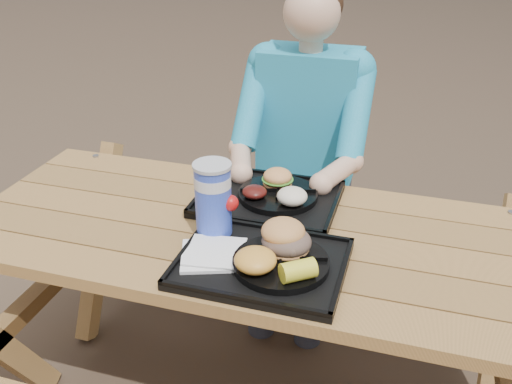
# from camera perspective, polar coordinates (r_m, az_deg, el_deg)

# --- Properties ---
(picnic_table) EXTENTS (1.80, 1.49, 0.75)m
(picnic_table) POSITION_cam_1_polar(r_m,az_deg,el_deg) (1.95, 0.00, -13.24)
(picnic_table) COLOR #999999
(picnic_table) RESTS_ON ground
(tray_near) EXTENTS (0.45, 0.35, 0.02)m
(tray_near) POSITION_cam_1_polar(r_m,az_deg,el_deg) (1.56, 0.57, -7.27)
(tray_near) COLOR black
(tray_near) RESTS_ON picnic_table
(tray_far) EXTENTS (0.45, 0.35, 0.02)m
(tray_far) POSITION_cam_1_polar(r_m,az_deg,el_deg) (1.87, 1.24, -0.80)
(tray_far) COLOR black
(tray_far) RESTS_ON picnic_table
(plate_near) EXTENTS (0.26, 0.26, 0.02)m
(plate_near) POSITION_cam_1_polar(r_m,az_deg,el_deg) (1.53, 2.51, -7.10)
(plate_near) COLOR black
(plate_near) RESTS_ON tray_near
(plate_far) EXTENTS (0.26, 0.26, 0.02)m
(plate_far) POSITION_cam_1_polar(r_m,az_deg,el_deg) (1.86, 2.22, -0.25)
(plate_far) COLOR black
(plate_far) RESTS_ON tray_far
(napkin_stack) EXTENTS (0.20, 0.20, 0.02)m
(napkin_stack) POSITION_cam_1_polar(r_m,az_deg,el_deg) (1.57, -4.57, -6.22)
(napkin_stack) COLOR white
(napkin_stack) RESTS_ON tray_near
(soda_cup) EXTENTS (0.10, 0.10, 0.21)m
(soda_cup) POSITION_cam_1_polar(r_m,az_deg,el_deg) (1.63, -4.29, -0.84)
(soda_cup) COLOR blue
(soda_cup) RESTS_ON tray_near
(condiment_bbq) EXTENTS (0.05, 0.05, 0.03)m
(condiment_bbq) POSITION_cam_1_polar(r_m,az_deg,el_deg) (1.65, 2.04, -3.98)
(condiment_bbq) COLOR black
(condiment_bbq) RESTS_ON tray_near
(condiment_mustard) EXTENTS (0.05, 0.05, 0.03)m
(condiment_mustard) POSITION_cam_1_polar(r_m,az_deg,el_deg) (1.63, 3.48, -4.62)
(condiment_mustard) COLOR yellow
(condiment_mustard) RESTS_ON tray_near
(sandwich) EXTENTS (0.13, 0.13, 0.13)m
(sandwich) POSITION_cam_1_polar(r_m,az_deg,el_deg) (1.53, 3.10, -3.72)
(sandwich) COLOR #DF934E
(sandwich) RESTS_ON plate_near
(mac_cheese) EXTENTS (0.11, 0.11, 0.06)m
(mac_cheese) POSITION_cam_1_polar(r_m,az_deg,el_deg) (1.47, -0.06, -6.82)
(mac_cheese) COLOR #F2AE3F
(mac_cheese) RESTS_ON plate_near
(corn_cob) EXTENTS (0.12, 0.12, 0.05)m
(corn_cob) POSITION_cam_1_polar(r_m,az_deg,el_deg) (1.44, 4.24, -7.83)
(corn_cob) COLOR #FFF335
(corn_cob) RESTS_ON plate_near
(cutlery_far) EXTENTS (0.05, 0.14, 0.01)m
(cutlery_far) POSITION_cam_1_polar(r_m,az_deg,el_deg) (1.93, -3.36, 0.48)
(cutlery_far) COLOR black
(cutlery_far) RESTS_ON tray_far
(burger) EXTENTS (0.10, 0.10, 0.09)m
(burger) POSITION_cam_1_polar(r_m,az_deg,el_deg) (1.88, 2.18, 1.92)
(burger) COLOR #F29D55
(burger) RESTS_ON plate_far
(baked_beans) EXTENTS (0.08, 0.08, 0.04)m
(baked_beans) POSITION_cam_1_polar(r_m,az_deg,el_deg) (1.82, -0.14, 0.01)
(baked_beans) COLOR #4F130F
(baked_beans) RESTS_ON plate_far
(potato_salad) EXTENTS (0.10, 0.10, 0.05)m
(potato_salad) POSITION_cam_1_polar(r_m,az_deg,el_deg) (1.78, 3.63, -0.43)
(potato_salad) COLOR white
(potato_salad) RESTS_ON plate_far
(diner) EXTENTS (0.48, 0.84, 1.28)m
(diner) POSITION_cam_1_polar(r_m,az_deg,el_deg) (2.37, 4.97, 2.31)
(diner) COLOR teal
(diner) RESTS_ON ground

